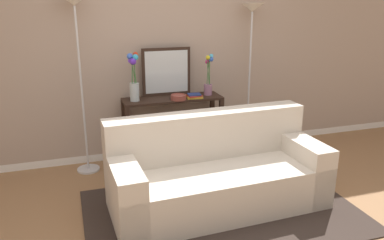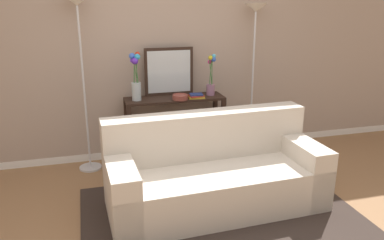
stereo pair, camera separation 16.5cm
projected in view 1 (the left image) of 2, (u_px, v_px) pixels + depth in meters
The scene contains 13 objects.
ground_plane at pixel (215, 239), 3.31m from camera, with size 16.00×16.00×0.02m, color #936B47.
back_wall at pixel (156, 44), 4.74m from camera, with size 12.00×0.15×2.82m.
area_rug at pixel (222, 211), 3.71m from camera, with size 2.53×1.62×0.01m.
couch at pixel (216, 175), 3.77m from camera, with size 2.06×0.93×0.88m.
console_table at pixel (173, 118), 4.74m from camera, with size 1.19×0.36×0.80m.
floor_lamp_left at pixel (77, 37), 4.15m from camera, with size 0.28×0.28×1.97m.
floor_lamp_right at pixel (251, 37), 4.77m from camera, with size 0.28×0.28×1.88m.
wall_mirror at pixel (166, 72), 4.70m from camera, with size 0.59×0.02×0.58m.
vase_tall_flowers at pixel (134, 80), 4.44m from camera, with size 0.13×0.13×0.56m.
vase_short_flowers at pixel (208, 80), 4.75m from camera, with size 0.11×0.12×0.50m.
fruit_bowl at pixel (178, 97), 4.56m from camera, with size 0.18×0.18×0.06m.
book_stack at pixel (194, 96), 4.64m from camera, with size 0.20×0.15×0.05m.
book_row_under_console at pixel (145, 159), 4.78m from camera, with size 0.27×0.16×0.12m.
Camera 1 is at (-1.06, -2.66, 1.95)m, focal length 36.60 mm.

